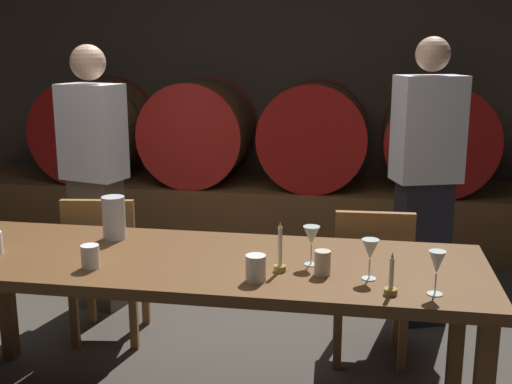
{
  "coord_description": "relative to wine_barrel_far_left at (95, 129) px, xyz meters",
  "views": [
    {
      "loc": [
        0.92,
        -2.73,
        1.71
      ],
      "look_at": [
        0.41,
        0.28,
        1.0
      ],
      "focal_mm": 44.72,
      "sensor_mm": 36.0,
      "label": 1
    }
  ],
  "objects": [
    {
      "name": "cup_far_right",
      "position": [
        2.23,
        -2.85,
        -0.14
      ],
      "size": [
        0.07,
        0.07,
        0.1
      ],
      "primitive_type": "cylinder",
      "color": "beige",
      "rests_on": "dining_table"
    },
    {
      "name": "wine_glass_right",
      "position": [
        2.67,
        -2.99,
        -0.06
      ],
      "size": [
        0.07,
        0.07,
        0.17
      ],
      "color": "silver",
      "rests_on": "dining_table"
    },
    {
      "name": "chair_right",
      "position": [
        2.45,
        -2.1,
        -0.47
      ],
      "size": [
        0.42,
        0.42,
        0.88
      ],
      "rotation": [
        0.0,
        0.0,
        3.19
      ],
      "color": "brown",
      "rests_on": "ground"
    },
    {
      "name": "wine_barrel_center_right",
      "position": [
        1.97,
        0.0,
        0.0
      ],
      "size": [
        0.88,
        0.82,
        0.88
      ],
      "color": "brown",
      "rests_on": "barrel_shelf"
    },
    {
      "name": "pitcher",
      "position": [
        1.19,
        -2.52,
        -0.08
      ],
      "size": [
        0.11,
        0.11,
        0.21
      ],
      "color": "silver",
      "rests_on": "dining_table"
    },
    {
      "name": "back_wall",
      "position": [
        1.46,
        0.55,
        0.39
      ],
      "size": [
        5.91,
        0.24,
        2.7
      ],
      "primitive_type": "cube",
      "color": "#473A2D",
      "rests_on": "ground"
    },
    {
      "name": "guest_right",
      "position": [
        2.75,
        -1.52,
        -0.06
      ],
      "size": [
        0.44,
        0.35,
        1.75
      ],
      "rotation": [
        0.0,
        0.0,
        3.47
      ],
      "color": "black",
      "rests_on": "ground"
    },
    {
      "name": "wine_barrel_center_left",
      "position": [
        0.97,
        0.0,
        0.0
      ],
      "size": [
        0.88,
        0.82,
        0.88
      ],
      "color": "brown",
      "rests_on": "barrel_shelf"
    },
    {
      "name": "chair_left",
      "position": [
        0.95,
        -2.1,
        -0.47
      ],
      "size": [
        0.45,
        0.45,
        0.88
      ],
      "rotation": [
        0.0,
        0.0,
        3.28
      ],
      "color": "brown",
      "rests_on": "ground"
    },
    {
      "name": "candle_left",
      "position": [
        2.05,
        -2.84,
        -0.13
      ],
      "size": [
        0.05,
        0.05,
        0.22
      ],
      "color": "olive",
      "rests_on": "dining_table"
    },
    {
      "name": "cup_center_right",
      "position": [
        1.97,
        -2.97,
        -0.13
      ],
      "size": [
        0.08,
        0.08,
        0.11
      ],
      "primitive_type": "cylinder",
      "color": "white",
      "rests_on": "dining_table"
    },
    {
      "name": "barrel_shelf",
      "position": [
        1.46,
        0.0,
        -0.7
      ],
      "size": [
        5.32,
        0.9,
        0.52
      ],
      "primitive_type": "cube",
      "color": "brown",
      "rests_on": "ground"
    },
    {
      "name": "guest_left",
      "position": [
        0.69,
        -1.61,
        -0.08
      ],
      "size": [
        0.43,
        0.33,
        1.7
      ],
      "rotation": [
        0.0,
        0.0,
        2.88
      ],
      "color": "brown",
      "rests_on": "ground"
    },
    {
      "name": "wine_glass_center",
      "position": [
        2.42,
        -2.87,
        -0.07
      ],
      "size": [
        0.07,
        0.07,
        0.17
      ],
      "color": "silver",
      "rests_on": "dining_table"
    },
    {
      "name": "dining_table",
      "position": [
        1.67,
        -2.73,
        -0.26
      ],
      "size": [
        2.53,
        0.82,
        0.77
      ],
      "color": "brown",
      "rests_on": "ground"
    },
    {
      "name": "wine_barrel_far_right",
      "position": [
        2.97,
        0.0,
        0.0
      ],
      "size": [
        0.88,
        0.82,
        0.88
      ],
      "color": "brown",
      "rests_on": "barrel_shelf"
    },
    {
      "name": "candle_right",
      "position": [
        2.5,
        -3.02,
        -0.14
      ],
      "size": [
        0.05,
        0.05,
        0.17
      ],
      "color": "olive",
      "rests_on": "dining_table"
    },
    {
      "name": "wine_glass_left",
      "position": [
        2.17,
        -2.74,
        -0.06
      ],
      "size": [
        0.07,
        0.07,
        0.17
      ],
      "color": "silver",
      "rests_on": "dining_table"
    },
    {
      "name": "cup_center_left",
      "position": [
        1.25,
        -2.94,
        -0.14
      ],
      "size": [
        0.08,
        0.08,
        0.1
      ],
      "primitive_type": "cylinder",
      "color": "white",
      "rests_on": "dining_table"
    },
    {
      "name": "wine_barrel_far_left",
      "position": [
        0.0,
        0.0,
        0.0
      ],
      "size": [
        0.88,
        0.82,
        0.88
      ],
      "color": "brown",
      "rests_on": "barrel_shelf"
    }
  ]
}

